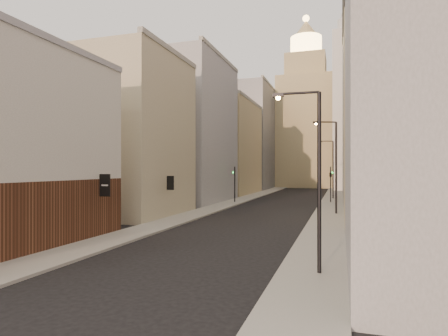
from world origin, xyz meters
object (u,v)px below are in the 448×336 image
streetlamp_near (314,170)px  streetlamp_far (332,166)px  white_tower (352,105)px  traffic_light_left (235,177)px  streetlamp_mid (334,162)px  clock_tower (306,119)px  traffic_light_right (331,175)px

streetlamp_near → streetlamp_far: 43.07m
streetlamp_near → streetlamp_far: bearing=88.5°
white_tower → streetlamp_far: bearing=-98.2°
traffic_light_left → streetlamp_mid: bearing=137.1°
streetlamp_near → traffic_light_left: (-12.88, 32.77, -1.03)m
clock_tower → streetlamp_mid: clock_tower is taller
white_tower → streetlamp_far: 29.04m
traffic_light_left → clock_tower: bearing=-102.1°
traffic_light_left → traffic_light_right: (12.64, 3.26, 0.20)m
streetlamp_far → clock_tower: bearing=81.1°
traffic_light_left → traffic_light_right: 13.05m
white_tower → traffic_light_right: white_tower is taller
white_tower → streetlamp_mid: (-2.98, -45.72, -13.16)m
streetlamp_near → traffic_light_right: streetlamp_near is taller
streetlamp_far → traffic_light_right: (0.04, -7.05, -1.36)m
white_tower → streetlamp_near: (-3.39, -68.55, -13.97)m
white_tower → clock_tower: bearing=128.2°
white_tower → streetlamp_mid: size_ratio=4.36×
clock_tower → traffic_light_left: size_ratio=8.98×
clock_tower → streetlamp_far: bearing=-79.5°
clock_tower → traffic_light_right: bearing=-81.0°
streetlamp_far → traffic_light_right: size_ratio=1.81×
white_tower → traffic_light_left: bearing=-114.5°
clock_tower → white_tower: clock_tower is taller
clock_tower → traffic_light_left: bearing=-96.0°
clock_tower → streetlamp_mid: bearing=-82.3°
traffic_light_left → streetlamp_near: bearing=105.4°
streetlamp_near → streetlamp_mid: (0.41, 22.82, 0.81)m
streetlamp_mid → traffic_light_right: streetlamp_mid is taller
streetlamp_mid → traffic_light_left: (-13.30, 9.95, -1.84)m
clock_tower → streetlamp_mid: size_ratio=4.71×
white_tower → streetlamp_mid: 47.67m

